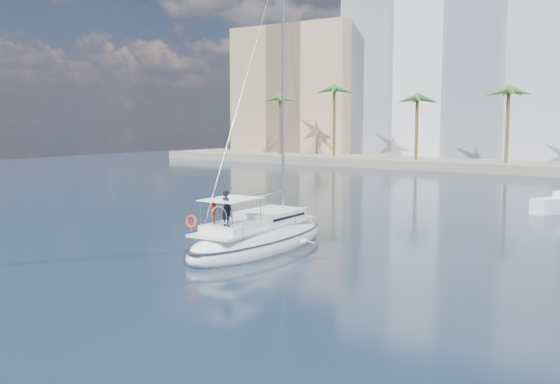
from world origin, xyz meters
The scene contains 8 objects.
ground centered at (0.00, 0.00, 0.00)m, with size 160.00×160.00×0.00m, color black.
quay centered at (0.00, 61.00, 0.60)m, with size 120.00×14.00×1.20m, color gray.
building_modern centered at (-12.00, 73.00, 14.00)m, with size 42.00×16.00×28.00m, color white.
building_tan_left centered at (-42.00, 69.00, 11.00)m, with size 22.00×14.00×22.00m, color tan.
palm_left centered at (-34.00, 57.00, 10.28)m, with size 3.60×3.60×12.30m.
palm_centre centered at (0.00, 57.00, 10.28)m, with size 3.60×3.60×12.30m.
main_sloop centered at (-2.67, 2.96, 0.51)m, with size 4.01×11.15×16.33m.
seagull centered at (0.78, 1.87, 0.91)m, with size 1.21×0.52×0.22m.
Camera 1 is at (16.25, -22.32, 6.57)m, focal length 40.00 mm.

